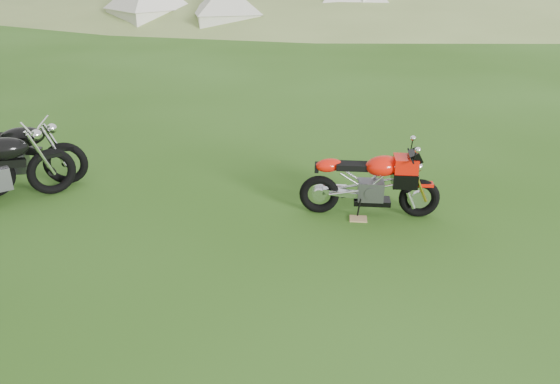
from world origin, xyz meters
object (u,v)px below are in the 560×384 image
object	(u,v)px
tent_left	(148,0)
caravan	(385,5)
sport_motorcycle	(370,178)
plywood_board	(358,219)
vintage_moto_c	(11,153)
tent_mid	(226,4)

from	to	relation	value
tent_left	caravan	bearing A→B (deg)	-38.78
sport_motorcycle	plywood_board	world-z (taller)	sport_motorcycle
vintage_moto_c	tent_mid	size ratio (longest dim) A/B	0.79
caravan	sport_motorcycle	bearing A→B (deg)	-133.64
tent_left	caravan	xyz separation A→B (m)	(10.39, -2.72, -0.28)
plywood_board	vintage_moto_c	size ratio (longest dim) A/B	0.11
sport_motorcycle	tent_left	xyz separation A→B (m)	(-0.91, 20.45, 0.69)
sport_motorcycle	tent_mid	bearing A→B (deg)	106.24
tent_mid	tent_left	bearing A→B (deg)	150.96
tent_mid	vintage_moto_c	bearing A→B (deg)	-107.72
vintage_moto_c	tent_mid	xyz separation A→B (m)	(6.78, 15.87, 0.58)
tent_mid	caravan	world-z (taller)	tent_mid
sport_motorcycle	vintage_moto_c	world-z (taller)	vintage_moto_c
tent_mid	caravan	size ratio (longest dim) A/B	0.64
tent_left	sport_motorcycle	bearing A→B (deg)	-111.55
plywood_board	vintage_moto_c	distance (m)	5.12
sport_motorcycle	tent_left	size ratio (longest dim) A/B	0.62
plywood_board	caravan	xyz separation A→B (m)	(9.67, 17.83, 0.94)
plywood_board	tent_mid	distance (m)	18.61
sport_motorcycle	caravan	xyz separation A→B (m)	(9.48, 17.72, 0.42)
vintage_moto_c	tent_mid	bearing A→B (deg)	75.39
sport_motorcycle	vintage_moto_c	bearing A→B (deg)	175.05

